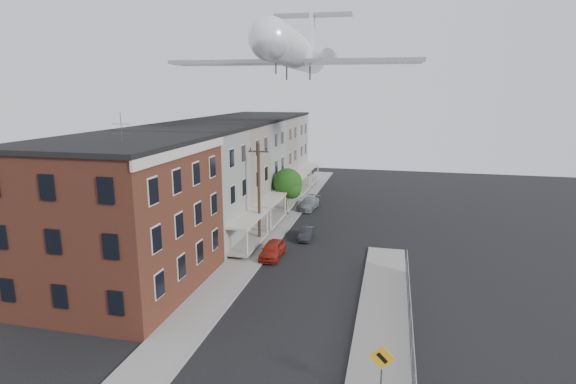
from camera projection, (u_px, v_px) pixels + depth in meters
name	position (u px, v px, depth m)	size (l,w,h in m)	color
ground	(263.00, 372.00, 21.79)	(120.00, 120.00, 0.00)	black
sidewalk_left	(278.00, 224.00, 45.81)	(3.00, 62.00, 0.12)	gray
sidewalk_right	(382.00, 323.00, 26.25)	(3.00, 26.00, 0.12)	gray
curb_left	(291.00, 225.00, 45.48)	(0.15, 62.00, 0.14)	gray
curb_right	(357.00, 320.00, 26.57)	(0.15, 26.00, 0.14)	gray
corner_building	(120.00, 216.00, 30.00)	(10.31, 12.30, 12.15)	#371711
row_house_a	(184.00, 188.00, 39.02)	(11.98, 7.00, 10.30)	slate
row_house_b	(215.00, 174.00, 45.67)	(11.98, 7.00, 10.30)	gray
row_house_c	(238.00, 163.00, 52.32)	(11.98, 7.00, 10.30)	slate
row_house_d	(256.00, 155.00, 58.96)	(11.98, 7.00, 10.30)	gray
row_house_e	(270.00, 149.00, 65.61)	(11.98, 7.00, 10.30)	slate
chainlink_fence	(410.00, 320.00, 24.76)	(0.06, 18.06, 1.90)	gray
warning_sign	(382.00, 365.00, 19.16)	(1.10, 0.11, 2.80)	#515156
utility_pole	(259.00, 193.00, 39.12)	(1.80, 0.26, 9.00)	black
street_tree	(289.00, 184.00, 48.74)	(3.22, 3.20, 5.20)	black
car_near	(272.00, 250.00, 36.70)	(1.59, 3.96, 1.35)	maroon
car_mid	(306.00, 233.00, 41.32)	(1.12, 3.22, 1.06)	black
car_far	(309.00, 204.00, 51.84)	(1.83, 4.50, 1.30)	gray
airplane	(298.00, 53.00, 42.80)	(23.05, 26.32, 7.63)	white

